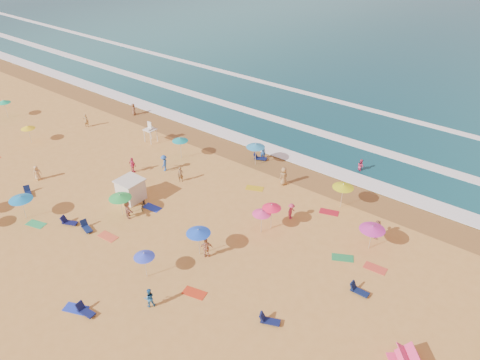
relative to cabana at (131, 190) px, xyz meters
The scene contains 13 objects.
ground 6.18m from the cabana, ahead, with size 220.00×220.00×0.00m, color gold.
ocean 85.16m from the cabana, 85.94° to the left, with size 220.00×140.00×0.18m, color #0C4756.
wet_sand 14.77m from the cabana, 65.87° to the left, with size 220.00×220.00×0.00m, color olive.
surf_foam 23.08m from the cabana, 74.86° to the left, with size 200.00×18.70×0.05m.
cabana is the anchor object (origin of this frame).
cabana_roof 1.06m from the cabana, ahead, with size 2.20×2.20×0.12m, color silver.
bicycle 2.01m from the cabana, ahead, with size 0.53×1.53×0.80m, color black.
lifeguard_stand 11.73m from the cabana, 127.93° to the left, with size 1.20×1.20×2.10m, color white, non-canonical shape.
beach_umbrellas 6.54m from the cabana, ahead, with size 62.24×26.11×0.71m.
loungers 10.05m from the cabana, 10.67° to the right, with size 43.42×25.57×0.34m.
towels 6.92m from the cabana, ahead, with size 41.91×22.22×0.03m.
popup_tents 29.39m from the cabana, ahead, with size 6.94×13.73×1.20m.
beachgoers 7.15m from the cabana, 39.82° to the left, with size 46.85×29.16×2.12m.
Camera 1 is at (24.05, -23.46, 24.65)m, focal length 35.00 mm.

